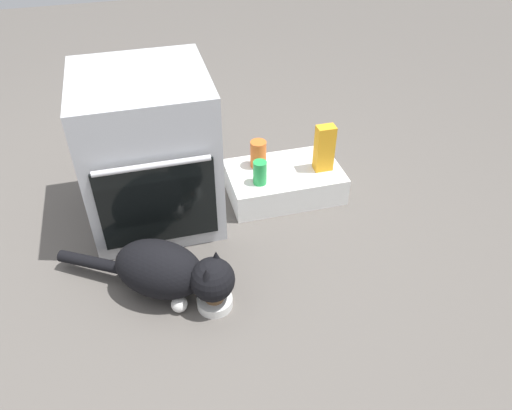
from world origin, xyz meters
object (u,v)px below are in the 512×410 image
at_px(pantry_cabinet, 284,182).
at_px(sauce_jar, 258,154).
at_px(cat, 168,271).
at_px(juice_carton, 324,148).
at_px(oven, 149,151).
at_px(soda_can, 260,173).
at_px(food_bowl, 215,301).

bearing_deg(pantry_cabinet, sauce_jar, 148.72).
relative_size(cat, juice_carton, 2.89).
relative_size(cat, sauce_jar, 4.95).
xyz_separation_m(oven, cat, (-0.01, -0.55, -0.22)).
xyz_separation_m(juice_carton, soda_can, (-0.34, -0.04, -0.06)).
xyz_separation_m(food_bowl, soda_can, (0.34, 0.57, 0.18)).
bearing_deg(soda_can, juice_carton, 6.05).
bearing_deg(sauce_jar, pantry_cabinet, -31.28).
distance_m(oven, soda_can, 0.52).
bearing_deg(juice_carton, pantry_cabinet, 168.89).
relative_size(pantry_cabinet, cat, 0.82).
distance_m(cat, sauce_jar, 0.81).
height_order(pantry_cabinet, soda_can, soda_can).
xyz_separation_m(sauce_jar, soda_can, (-0.03, -0.14, -0.01)).
bearing_deg(cat, sauce_jar, 81.44).
height_order(juice_carton, soda_can, juice_carton).
height_order(oven, food_bowl, oven).
bearing_deg(soda_can, cat, -137.39).
relative_size(cat, soda_can, 5.77).
bearing_deg(juice_carton, oven, 176.55).
bearing_deg(food_bowl, oven, 103.32).
bearing_deg(cat, soda_can, 75.42).
bearing_deg(food_bowl, juice_carton, 41.69).
xyz_separation_m(pantry_cabinet, cat, (-0.65, -0.53, 0.06)).
distance_m(pantry_cabinet, food_bowl, 0.81).
bearing_deg(soda_can, sauce_jar, 77.84).
height_order(food_bowl, juice_carton, juice_carton).
bearing_deg(cat, juice_carton, 63.53).
relative_size(pantry_cabinet, soda_can, 4.71).
bearing_deg(oven, juice_carton, -3.45).
bearing_deg(oven, sauce_jar, 6.27).
bearing_deg(oven, soda_can, -9.81).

